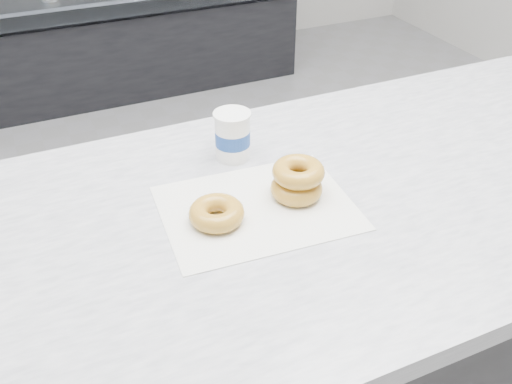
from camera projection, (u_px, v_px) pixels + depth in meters
ground at (220, 313)px, 2.02m from camera, size 5.00×5.00×0.00m
counter at (307, 354)px, 1.32m from camera, size 3.06×0.76×0.90m
display_case at (85, 6)px, 3.32m from camera, size 2.40×0.74×1.25m
wax_paper at (257, 208)px, 1.03m from camera, size 0.36×0.28×0.00m
donut_single at (217, 213)px, 0.99m from camera, size 0.11×0.11×0.03m
donut_stack at (297, 180)px, 1.04m from camera, size 0.14×0.14×0.07m
coffee_cup at (233, 135)px, 1.14m from camera, size 0.09×0.09×0.10m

